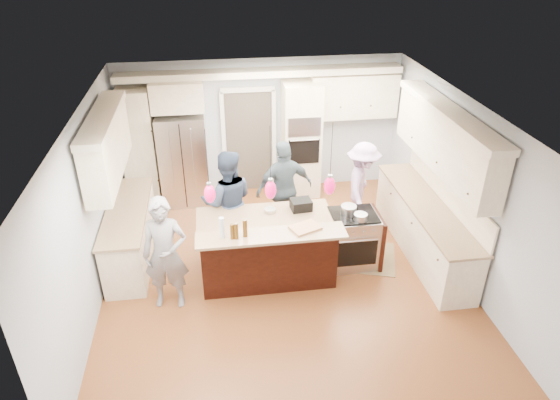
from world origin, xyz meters
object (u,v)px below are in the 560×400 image
at_px(kitchen_island, 267,247).
at_px(person_bar_end, 165,254).
at_px(refrigerator, 184,159).
at_px(island_range, 353,239).
at_px(person_far_left, 228,202).

height_order(kitchen_island, person_bar_end, person_bar_end).
xyz_separation_m(refrigerator, island_range, (2.71, -2.49, -0.44)).
distance_m(refrigerator, person_far_left, 1.94).
xyz_separation_m(kitchen_island, person_far_left, (-0.54, 0.78, 0.41)).
xyz_separation_m(island_range, person_far_left, (-1.95, 0.70, 0.44)).
bearing_deg(person_bar_end, refrigerator, 92.65).
height_order(kitchen_island, island_range, kitchen_island).
height_order(refrigerator, island_range, refrigerator).
relative_size(island_range, person_bar_end, 0.53).
relative_size(person_bar_end, person_far_left, 0.97).
relative_size(kitchen_island, island_range, 2.28).
bearing_deg(refrigerator, island_range, -42.59).
height_order(refrigerator, person_bar_end, refrigerator).
bearing_deg(island_range, refrigerator, 137.41).
distance_m(island_range, person_far_left, 2.12).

